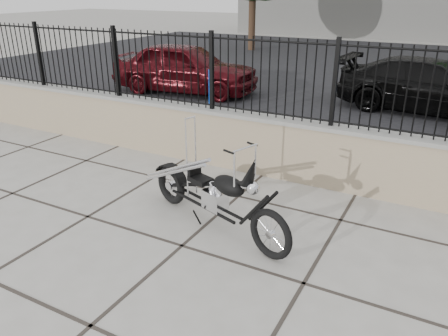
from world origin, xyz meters
TOP-DOWN VIEW (x-y plane):
  - ground_plane at (0.00, 0.00)m, footprint 90.00×90.00m
  - parking_lot at (0.00, 12.50)m, footprint 30.00×30.00m
  - retaining_wall at (0.00, 2.50)m, footprint 14.00×0.36m
  - iron_fence at (0.00, 2.50)m, footprint 14.00×0.08m
  - chopper_motorcycle at (0.09, 0.59)m, footprint 2.31×1.14m
  - car_red at (-4.38, 6.89)m, footprint 4.33×2.15m
  - car_black at (1.98, 7.85)m, footprint 4.48×2.08m
  - bollard_a at (-2.59, 5.24)m, footprint 0.14×0.14m

SIDE VIEW (x-z plane):
  - ground_plane at x=0.00m, z-range 0.00..0.00m
  - parking_lot at x=0.00m, z-range 0.00..0.00m
  - retaining_wall at x=0.00m, z-range 0.00..0.96m
  - bollard_a at x=-2.59m, z-range 0.00..1.05m
  - car_black at x=1.98m, z-range 0.00..1.27m
  - chopper_motorcycle at x=0.09m, z-range 0.00..1.38m
  - car_red at x=-4.38m, z-range 0.00..1.42m
  - iron_fence at x=0.00m, z-range 0.96..2.16m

